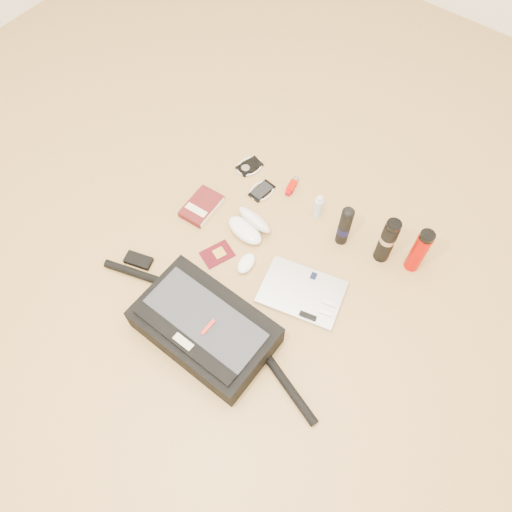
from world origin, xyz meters
name	(u,v)px	position (x,y,z in m)	size (l,w,h in m)	color
ground	(249,288)	(0.00, 0.00, 0.00)	(4.00, 4.00, 0.00)	#AF8549
messenger_bag	(204,327)	(-0.01, -0.24, 0.06)	(0.99, 0.30, 0.14)	black
laptop	(302,293)	(0.17, 0.10, 0.01)	(0.34, 0.28, 0.03)	silver
book	(202,207)	(-0.38, 0.17, 0.02)	(0.13, 0.18, 0.03)	#4D1213
passport	(217,254)	(-0.19, 0.04, 0.00)	(0.13, 0.14, 0.01)	#460710
mouse	(246,263)	(-0.07, 0.07, 0.02)	(0.07, 0.10, 0.03)	white
sunglasses_case	(250,225)	(-0.16, 0.21, 0.03)	(0.19, 0.16, 0.10)	white
ipod	(249,166)	(-0.36, 0.47, 0.01)	(0.12, 0.12, 0.01)	black
phone	(262,191)	(-0.23, 0.39, 0.01)	(0.10, 0.12, 0.01)	black
inhaler	(292,186)	(-0.14, 0.49, 0.01)	(0.04, 0.10, 0.03)	#AF0B01
spray_bottle	(318,207)	(0.02, 0.44, 0.05)	(0.04, 0.04, 0.12)	#B2D8F3
aerosol_can	(345,226)	(0.16, 0.39, 0.10)	(0.06, 0.06, 0.21)	black
thermos_black	(387,241)	(0.33, 0.43, 0.12)	(0.07, 0.07, 0.23)	black
thermos_red	(419,251)	(0.44, 0.46, 0.11)	(0.07, 0.07, 0.23)	#B20500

